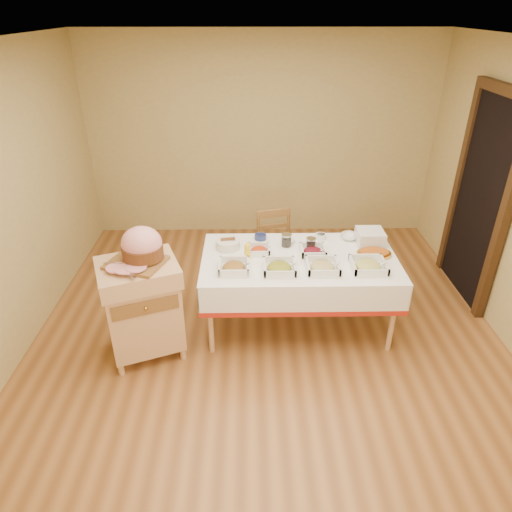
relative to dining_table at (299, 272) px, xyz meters
The scene contains 23 objects.
room_shell 0.82m from the dining_table, 135.00° to the right, with size 5.00×5.00×5.00m.
doorway 2.06m from the dining_table, 17.49° to the left, with size 0.09×1.10×2.20m.
dining_table is the anchor object (origin of this frame).
butcher_cart 1.47m from the dining_table, 163.89° to the right, with size 0.81×0.75×0.93m.
dining_chair 0.71m from the dining_table, 103.83° to the left, with size 0.49×0.47×0.90m.
ham_on_board 1.49m from the dining_table, 164.82° to the right, with size 0.48×0.46×0.32m.
serving_dish_a 0.68m from the dining_table, 158.62° to the right, with size 0.27×0.27×0.12m.
serving_dish_b 0.38m from the dining_table, 129.16° to the right, with size 0.28×0.28×0.12m.
serving_dish_c 0.36m from the dining_table, 53.37° to the right, with size 0.28×0.28×0.12m.
serving_dish_d 0.66m from the dining_table, 21.33° to the right, with size 0.30×0.30×0.11m.
serving_dish_e 0.43m from the dining_table, 165.84° to the left, with size 0.21×0.20×0.10m.
serving_dish_f 0.24m from the dining_table, 21.39° to the left, with size 0.24×0.23×0.11m.
small_bowl_left 0.80m from the dining_table, 159.25° to the left, with size 0.12×0.12×0.06m.
small_bowl_mid 0.55m from the dining_table, 133.05° to the left, with size 0.12×0.12×0.05m.
small_bowl_right 0.50m from the dining_table, 56.36° to the left, with size 0.10×0.10×0.05m.
bowl_white_imported 0.37m from the dining_table, 105.04° to the left, with size 0.14×0.14×0.03m, color silver.
bowl_small_imported 0.68m from the dining_table, 34.42° to the left, with size 0.17×0.17×0.05m, color silver.
preserve_jar_left 0.33m from the dining_table, 114.97° to the left, with size 0.10×0.10×0.13m.
preserve_jar_right 0.29m from the dining_table, 51.47° to the left, with size 0.09×0.09×0.12m.
mustard_bottle 0.54m from the dining_table, behind, with size 0.06×0.06×0.17m.
bread_basket 0.73m from the dining_table, 163.96° to the left, with size 0.23×0.23×0.10m.
plate_stack 0.80m from the dining_table, 20.37° to the left, with size 0.26×0.26×0.14m.
brass_platter 0.73m from the dining_table, ahead, with size 0.32×0.23×0.04m.
Camera 1 is at (-0.17, -3.41, 2.83)m, focal length 32.00 mm.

